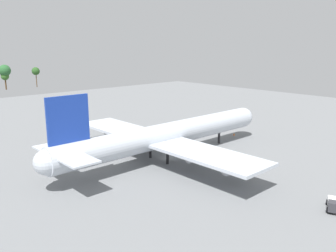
% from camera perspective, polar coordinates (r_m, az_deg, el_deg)
% --- Properties ---
extents(ground_plane, '(279.24, 279.24, 0.00)m').
position_cam_1_polar(ground_plane, '(90.97, 0.00, -5.22)').
color(ground_plane, slate).
extents(cargo_airplane, '(69.81, 60.07, 18.89)m').
position_cam_1_polar(cargo_airplane, '(88.90, -0.23, -1.49)').
color(cargo_airplane, silver).
rests_on(cargo_airplane, ground_plane).
extents(catering_truck, '(5.56, 3.76, 2.15)m').
position_cam_1_polar(catering_truck, '(69.77, 25.31, -11.43)').
color(catering_truck, '#333338').
rests_on(catering_truck, ground_plane).
extents(safety_cone_nose, '(0.56, 0.56, 0.80)m').
position_cam_1_polar(safety_cone_nose, '(115.11, 10.70, -1.32)').
color(safety_cone_nose, orange).
rests_on(safety_cone_nose, ground_plane).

